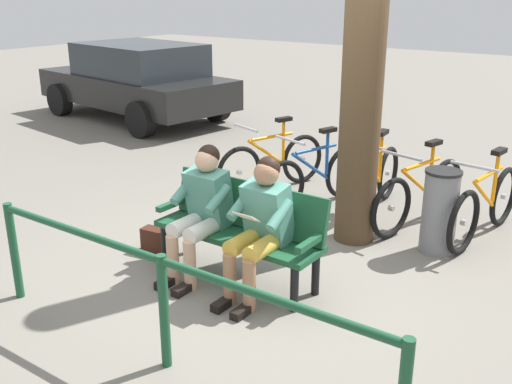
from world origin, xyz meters
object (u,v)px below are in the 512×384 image
Objects in this scene: parked_car at (137,79)px; bicycle_black at (315,177)px; handbag at (157,240)px; bicycle_green at (374,182)px; tree_trunk at (365,42)px; litter_bin at (440,211)px; bicycle_red at (485,206)px; person_reading at (260,221)px; bicycle_blue at (420,195)px; bicycle_purple at (272,163)px; person_companion at (202,206)px; bench at (242,224)px.

bicycle_black is at bearing 164.73° from parked_car.
handbag is 0.18× the size of bicycle_green.
tree_trunk reaches higher than litter_bin.
person_reading is at bearing -20.90° from bicycle_red.
bicycle_blue is 1.24m from bicycle_black.
bicycle_purple is (0.13, -2.23, 0.24)m from handbag.
parked_car reaches higher than bicycle_green.
person_reading is 1.42× the size of litter_bin.
litter_bin is (-2.27, -1.64, 0.31)m from handbag.
bicycle_purple is at bearing -70.65° from person_companion.
person_reading is 1.44m from handbag.
bicycle_black is at bearing -71.21° from bicycle_blue.
tree_trunk reaches higher than parked_car.
bicycle_red is 1.04× the size of bicycle_purple.
bicycle_blue is at bearing 169.74° from parked_car.
litter_bin is (-0.94, -1.72, -0.24)m from person_reading.
litter_bin is 0.51× the size of bicycle_red.
bicycle_purple is at bearing -87.76° from bicycle_black.
bicycle_blue is at bearing 74.19° from bicycle_green.
bench is at bearing -152.87° from person_companion.
bicycle_red is (-0.28, -0.59, -0.07)m from litter_bin.
handbag is 0.18× the size of bicycle_red.
tree_trunk reaches higher than bicycle_purple.
bicycle_black is (1.24, 0.14, 0.00)m from bicycle_blue.
person_companion is 2.98m from bicycle_red.
bicycle_black is (0.06, -2.12, -0.30)m from person_companion.
litter_bin is 0.53× the size of bicycle_purple.
bicycle_red is at bearing 106.77° from bicycle_blue.
bicycle_red reaches higher than handbag.
litter_bin is 2.47m from bicycle_purple.
person_companion is 0.72× the size of bicycle_red.
person_reading is 0.73× the size of bicycle_blue.
tree_trunk reaches higher than bicycle_blue.
bicycle_green and bicycle_black have the same top height.
bench is 2.44m from bicycle_purple.
handbag is at bearing 44.65° from tree_trunk.
bicycle_blue is (-0.53, -2.26, -0.31)m from person_reading.
bicycle_red is at bearing -117.80° from person_reading.
bicycle_purple is (1.39, 0.06, 0.00)m from bicycle_green.
bicycle_black reaches higher than litter_bin.
handbag is at bearing 21.78° from bicycle_purple.
handbag is 6.41m from parked_car.
tree_trunk reaches higher than bicycle_red.
bench is at bearing -11.99° from bicycle_green.
person_companion is 4.00× the size of handbag.
person_reading is at bearing 85.20° from tree_trunk.
parked_car is at bearing -95.57° from bicycle_purple.
person_companion is at bearing -19.01° from bicycle_green.
tree_trunk reaches higher than bench.
parked_car is (6.05, -4.37, 0.11)m from person_reading.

